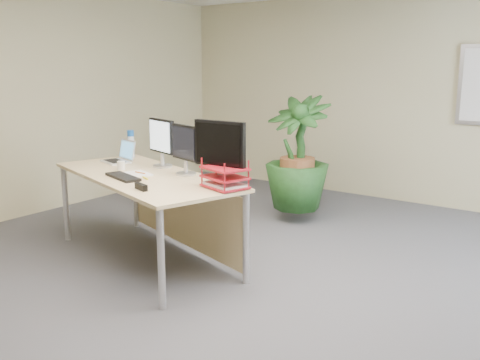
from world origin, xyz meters
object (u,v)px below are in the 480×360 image
Objects in this scene: desk at (156,191)px; monitor_left at (162,140)px; floor_plant at (297,157)px; laptop at (121,156)px; monitor_right at (185,146)px.

desk is 4.90× the size of monitor_left.
monitor_left is (-0.16, 0.25, 0.44)m from desk.
floor_plant reaches higher than laptop.
laptop is at bearing 174.23° from monitor_right.
laptop is at bearing -174.85° from monitor_left.
desk is at bearing -58.06° from monitor_left.
laptop is (-0.97, 0.10, -0.20)m from monitor_right.
desk is 6.11× the size of laptop.
monitor_right reaches higher than desk.
monitor_left is 1.25× the size of laptop.
floor_plant is 1.74m from monitor_right.
monitor_right is at bearing -5.77° from laptop.
monitor_right is at bearing -18.75° from monitor_left.
floor_plant is 3.32× the size of monitor_right.
floor_plant is at bearing 54.11° from laptop.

